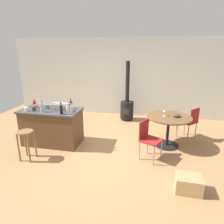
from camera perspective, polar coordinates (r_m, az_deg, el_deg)
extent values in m
plane|color=#A37A4C|center=(4.90, -2.91, -10.23)|extent=(8.80, 8.80, 0.00)
cube|color=beige|center=(7.11, 2.69, 9.94)|extent=(8.00, 0.10, 2.70)
cube|color=brown|center=(5.19, -16.84, -4.24)|extent=(1.39, 0.71, 0.85)
cube|color=#424247|center=(5.05, -17.28, 0.47)|extent=(1.45, 0.77, 0.04)
cylinder|color=olive|center=(4.69, -21.25, -8.57)|extent=(0.04, 0.04, 0.62)
cylinder|color=olive|center=(4.82, -23.65, -8.17)|extent=(0.04, 0.04, 0.62)
cylinder|color=olive|center=(4.65, -25.33, -9.33)|extent=(0.04, 0.04, 0.62)
cylinder|color=olive|center=(4.52, -22.88, -9.80)|extent=(0.04, 0.04, 0.62)
cylinder|color=olive|center=(4.54, -23.77, -5.26)|extent=(0.32, 0.32, 0.03)
cylinder|color=black|center=(5.18, 15.44, -9.13)|extent=(0.58, 0.58, 0.02)
cylinder|color=black|center=(5.04, 15.76, -5.52)|extent=(0.07, 0.07, 0.73)
cylinder|color=brown|center=(4.91, 16.12, -1.41)|extent=(1.06, 1.06, 0.03)
cube|color=maroon|center=(4.31, 11.21, -8.00)|extent=(0.54, 0.54, 0.03)
cube|color=maroon|center=(4.32, 9.16, -4.96)|extent=(0.19, 0.33, 0.40)
cylinder|color=gray|center=(4.62, 10.21, -9.32)|extent=(0.02, 0.02, 0.43)
cylinder|color=gray|center=(4.36, 7.94, -10.94)|extent=(0.02, 0.02, 0.43)
cylinder|color=gray|center=(4.22, 11.95, -12.21)|extent=(0.02, 0.02, 0.43)
cylinder|color=gray|center=(4.49, 14.03, -10.45)|extent=(0.02, 0.02, 0.43)
cube|color=maroon|center=(5.60, 20.85, -2.57)|extent=(0.57, 0.57, 0.03)
cube|color=maroon|center=(5.44, 22.72, -1.12)|extent=(0.26, 0.28, 0.40)
cylinder|color=gray|center=(5.46, 21.05, -5.81)|extent=(0.02, 0.02, 0.45)
cylinder|color=gray|center=(5.73, 22.95, -4.94)|extent=(0.02, 0.02, 0.45)
cylinder|color=gray|center=(5.90, 20.17, -4.00)|extent=(0.02, 0.02, 0.45)
cylinder|color=gray|center=(5.64, 18.19, -4.79)|extent=(0.02, 0.02, 0.45)
cylinder|color=black|center=(6.78, 4.25, -1.95)|extent=(0.37, 0.37, 0.06)
cylinder|color=black|center=(6.68, 4.31, 0.61)|extent=(0.44, 0.44, 0.57)
cube|color=#2D2826|center=(6.48, 4.04, 0.06)|extent=(0.20, 0.02, 0.20)
cylinder|color=black|center=(6.48, 4.50, 8.65)|extent=(0.13, 0.13, 1.32)
cube|color=gray|center=(4.89, -14.54, 1.38)|extent=(0.45, 0.21, 0.16)
cube|color=gray|center=(4.87, -14.62, 2.40)|extent=(0.43, 0.13, 0.02)
cube|color=orange|center=(4.85, -16.31, 1.09)|extent=(0.04, 0.01, 0.04)
cube|color=orange|center=(4.75, -13.91, 0.95)|extent=(0.04, 0.01, 0.04)
cylinder|color=#B7B2AD|center=(5.28, -19.76, 2.46)|extent=(0.08, 0.08, 0.22)
cylinder|color=#B7B2AD|center=(5.25, -19.93, 4.10)|extent=(0.03, 0.03, 0.09)
cylinder|color=maroon|center=(5.43, -21.44, 2.23)|extent=(0.07, 0.07, 0.14)
cylinder|color=maroon|center=(5.41, -21.55, 3.25)|extent=(0.03, 0.03, 0.06)
cylinder|color=#603314|center=(5.03, -11.78, 2.11)|extent=(0.07, 0.07, 0.18)
cylinder|color=#603314|center=(5.00, -11.86, 3.46)|extent=(0.03, 0.03, 0.07)
cylinder|color=black|center=(4.58, -14.40, 0.59)|extent=(0.07, 0.07, 0.20)
cylinder|color=black|center=(4.54, -14.53, 2.27)|extent=(0.03, 0.03, 0.08)
cylinder|color=#B7B2AD|center=(4.87, -19.62, 1.21)|extent=(0.08, 0.08, 0.22)
cylinder|color=#B7B2AD|center=(4.83, -19.80, 2.92)|extent=(0.03, 0.03, 0.08)
cylinder|color=#B7B2AD|center=(4.54, -12.65, 0.46)|extent=(0.07, 0.07, 0.18)
cylinder|color=#B7B2AD|center=(4.51, -12.76, 2.00)|extent=(0.03, 0.03, 0.07)
cylinder|color=#B7B2AD|center=(4.65, -11.54, 0.71)|extent=(0.06, 0.06, 0.15)
cylinder|color=#B7B2AD|center=(4.62, -11.62, 1.96)|extent=(0.02, 0.02, 0.06)
cylinder|color=#4C7099|center=(5.09, -20.00, 1.14)|extent=(0.07, 0.07, 0.09)
torus|color=#4C7099|center=(5.07, -19.53, 1.16)|extent=(0.05, 0.01, 0.05)
cylinder|color=white|center=(5.11, -23.55, 0.78)|extent=(0.08, 0.08, 0.09)
torus|color=white|center=(5.08, -23.07, 0.80)|extent=(0.05, 0.01, 0.05)
cylinder|color=#4C7099|center=(5.15, -18.26, 1.49)|extent=(0.09, 0.09, 0.10)
torus|color=#4C7099|center=(5.12, -17.72, 1.52)|extent=(0.05, 0.01, 0.05)
cylinder|color=#383838|center=(5.04, -21.65, 0.85)|extent=(0.08, 0.08, 0.10)
torus|color=#383838|center=(5.01, -21.15, 0.87)|extent=(0.05, 0.01, 0.05)
cylinder|color=#DB6651|center=(5.31, -21.26, 1.56)|extent=(0.08, 0.08, 0.08)
torus|color=#DB6651|center=(5.28, -20.77, 1.57)|extent=(0.05, 0.01, 0.05)
cylinder|color=silver|center=(4.91, 14.79, -1.08)|extent=(0.06, 0.06, 0.00)
cylinder|color=silver|center=(4.90, 14.83, -0.62)|extent=(0.01, 0.01, 0.08)
ellipsoid|color=silver|center=(4.88, 14.89, 0.14)|extent=(0.07, 0.07, 0.06)
ellipsoid|color=#383838|center=(4.92, 18.14, -0.93)|extent=(0.18, 0.18, 0.07)
cube|color=tan|center=(3.74, 21.15, -18.72)|extent=(0.43, 0.34, 0.28)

